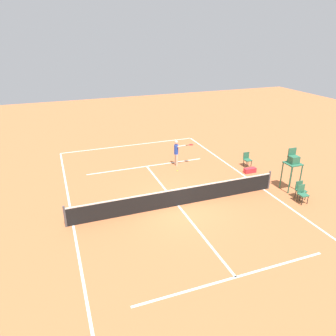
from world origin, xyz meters
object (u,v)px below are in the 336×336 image
equipment_bag (250,170)px  courtside_chair_far (302,193)px  tennis_ball (177,171)px  umpire_chair (293,163)px  courtside_chair_near (300,189)px  courtside_chair_mid (247,159)px  player_serving (177,151)px

equipment_bag → courtside_chair_far: bearing=94.3°
tennis_ball → umpire_chair: (-4.91, 4.55, 1.57)m
courtside_chair_far → equipment_bag: courtside_chair_far is taller
tennis_ball → courtside_chair_near: courtside_chair_near is taller
umpire_chair → courtside_chair_mid: (0.35, -3.69, -1.07)m
player_serving → courtside_chair_far: 8.08m
tennis_ball → equipment_bag: size_ratio=0.09×
courtside_chair_far → equipment_bag: 4.21m
courtside_chair_far → player_serving: bearing=-58.8°
player_serving → courtside_chair_far: player_serving is taller
player_serving → courtside_chair_far: (-4.17, 6.90, -0.50)m
player_serving → courtside_chair_far: bearing=27.6°
tennis_ball → courtside_chair_far: bearing=127.0°
courtside_chair_near → courtside_chair_mid: same height
courtside_chair_near → equipment_bag: courtside_chair_near is taller
tennis_ball → courtside_chair_far: courtside_chair_far is taller
courtside_chair_near → equipment_bag: 3.85m
player_serving → courtside_chair_near: size_ratio=1.83×
player_serving → equipment_bag: size_ratio=2.28×
courtside_chair_far → umpire_chair: bearing=-105.8°
player_serving → tennis_ball: player_serving is taller
player_serving → equipment_bag: player_serving is taller
umpire_chair → courtside_chair_near: (0.19, 1.04, -1.07)m
player_serving → equipment_bag: bearing=51.3°
player_serving → umpire_chair: bearing=36.4°
tennis_ball → equipment_bag: 4.56m
umpire_chair → courtside_chair_near: size_ratio=2.54×
courtside_chair_mid → equipment_bag: size_ratio=1.25×
player_serving → courtside_chair_near: (-4.39, 6.51, -0.50)m
tennis_ball → umpire_chair: size_ratio=0.03×
courtside_chair_far → equipment_bag: bearing=-85.7°
courtside_chair_near → courtside_chair_far: bearing=61.2°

